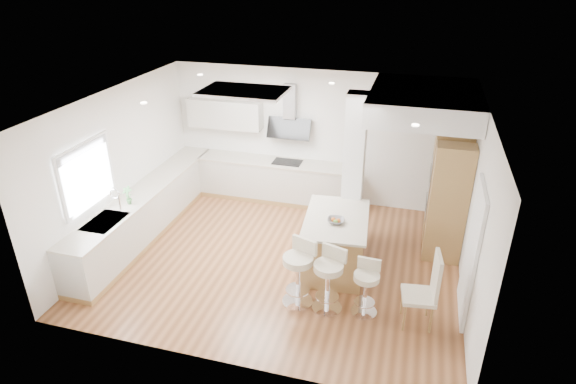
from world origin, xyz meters
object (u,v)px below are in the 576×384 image
(bar_stool_b, at_px, (329,277))
(dining_chair, at_px, (427,288))
(peninsula, at_px, (335,242))
(bar_stool_c, at_px, (366,285))
(bar_stool_a, at_px, (299,269))

(bar_stool_b, distance_m, dining_chair, 1.39)
(peninsula, xyz_separation_m, bar_stool_c, (0.65, -1.06, 0.02))
(peninsula, bearing_deg, bar_stool_a, -112.99)
(peninsula, bearing_deg, bar_stool_c, -63.60)
(bar_stool_a, relative_size, dining_chair, 0.90)
(peninsula, height_order, bar_stool_a, bar_stool_a)
(bar_stool_b, relative_size, dining_chair, 0.86)
(peninsula, relative_size, bar_stool_c, 1.86)
(peninsula, relative_size, bar_stool_a, 1.54)
(bar_stool_b, xyz_separation_m, dining_chair, (1.39, 0.03, 0.06))
(bar_stool_a, relative_size, bar_stool_c, 1.21)
(bar_stool_a, distance_m, bar_stool_c, 1.01)
(bar_stool_a, bearing_deg, peninsula, 91.45)
(peninsula, xyz_separation_m, dining_chair, (1.49, -1.09, 0.15))
(bar_stool_a, height_order, dining_chair, dining_chair)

